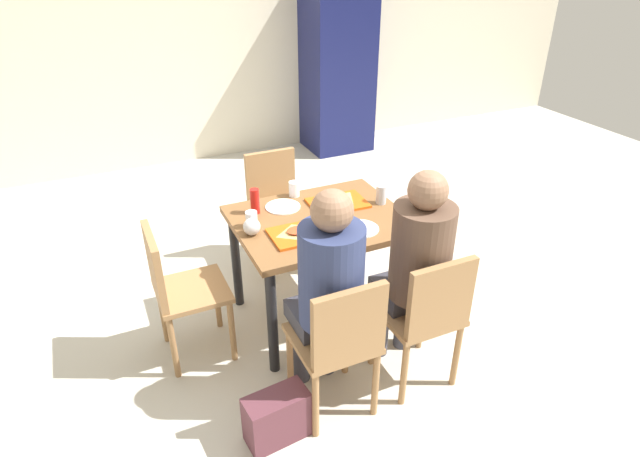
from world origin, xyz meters
TOP-DOWN VIEW (x-y plane):
  - ground_plane at (0.00, 0.00)m, footprint 10.00×10.00m
  - back_wall at (0.00, 3.20)m, footprint 10.00×0.10m
  - main_table at (0.00, 0.00)m, footprint 1.03×0.82m
  - chair_near_left at (-0.26, -0.79)m, footprint 0.40×0.40m
  - chair_near_right at (0.26, -0.79)m, footprint 0.40×0.40m
  - chair_far_side at (0.00, 0.79)m, footprint 0.40×0.40m
  - chair_left_end at (-0.90, 0.00)m, footprint 0.40×0.40m
  - person_in_red at (-0.26, -0.65)m, footprint 0.32×0.42m
  - person_in_brown_jacket at (0.26, -0.65)m, footprint 0.32×0.42m
  - tray_red_near at (-0.18, -0.14)m, footprint 0.36×0.27m
  - tray_red_far at (0.18, 0.12)m, footprint 0.37×0.28m
  - paper_plate_center at (-0.15, 0.23)m, footprint 0.22×0.22m
  - paper_plate_near_edge at (0.15, -0.23)m, footprint 0.22×0.22m
  - pizza_slice_a at (-0.20, -0.14)m, footprint 0.20×0.15m
  - pizza_slice_b at (0.20, 0.14)m, footprint 0.25×0.23m
  - plastic_cup_a at (-0.03, 0.35)m, footprint 0.07×0.07m
  - plastic_cup_b at (0.03, -0.35)m, footprint 0.07×0.07m
  - plastic_cup_c at (-0.41, 0.06)m, footprint 0.07×0.07m
  - soda_can at (0.44, 0.02)m, footprint 0.07×0.07m
  - condiment_bottle at (-0.33, 0.23)m, footprint 0.06×0.06m
  - foil_bundle at (-0.44, -0.02)m, footprint 0.10×0.10m
  - handbag at (-0.61, -0.81)m, footprint 0.33×0.19m
  - drink_fridge at (1.52, 2.85)m, footprint 0.70×0.60m

SIDE VIEW (x-z plane):
  - ground_plane at x=0.00m, z-range -0.02..0.00m
  - handbag at x=-0.61m, z-range 0.00..0.28m
  - chair_near_left at x=-0.26m, z-range 0.08..0.93m
  - chair_near_right at x=0.26m, z-range 0.08..0.93m
  - chair_far_side at x=0.00m, z-range 0.08..0.93m
  - chair_left_end at x=-0.90m, z-range 0.08..0.93m
  - main_table at x=0.00m, z-range 0.27..1.01m
  - paper_plate_center at x=-0.15m, z-range 0.74..0.75m
  - paper_plate_near_edge at x=0.15m, z-range 0.74..0.75m
  - tray_red_near at x=-0.18m, z-range 0.74..0.76m
  - tray_red_far at x=0.18m, z-range 0.74..0.76m
  - person_in_red at x=-0.26m, z-range 0.12..1.39m
  - person_in_brown_jacket at x=0.26m, z-range 0.12..1.39m
  - pizza_slice_a at x=-0.20m, z-range 0.75..0.78m
  - pizza_slice_b at x=0.20m, z-range 0.75..0.78m
  - plastic_cup_a at x=-0.03m, z-range 0.74..0.84m
  - plastic_cup_b at x=0.03m, z-range 0.74..0.84m
  - plastic_cup_c at x=-0.41m, z-range 0.74..0.84m
  - foil_bundle at x=-0.44m, z-range 0.74..0.84m
  - soda_can at x=0.44m, z-range 0.74..0.86m
  - condiment_bottle at x=-0.33m, z-range 0.74..0.90m
  - drink_fridge at x=1.52m, z-range 0.00..1.90m
  - back_wall at x=0.00m, z-range 0.00..2.80m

